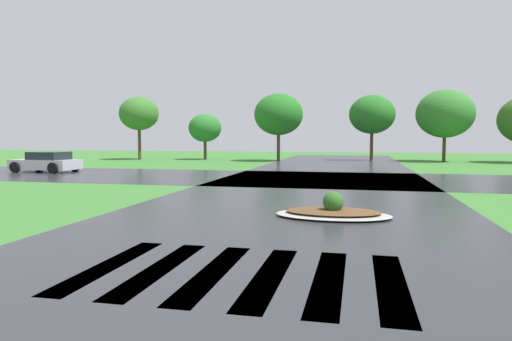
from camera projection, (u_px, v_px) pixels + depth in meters
name	position (u px, v px, depth m)	size (l,w,h in m)	color
asphalt_roadway	(294.00, 211.00, 13.04)	(10.13, 80.00, 0.01)	#2B2B30
asphalt_cross_road	(322.00, 179.00, 22.98)	(90.00, 9.12, 0.01)	#2B2B30
crosswalk_stripes	(241.00, 274.00, 7.11)	(4.95, 3.22, 0.01)	white
median_island	(333.00, 212.00, 12.13)	(3.06, 1.81, 0.68)	#9E9B93
car_silver_hatch	(46.00, 162.00, 27.45)	(4.03, 2.34, 1.22)	#B7B7BF
background_treeline	(369.00, 116.00, 38.92)	(37.06, 6.57, 6.04)	#4C3823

